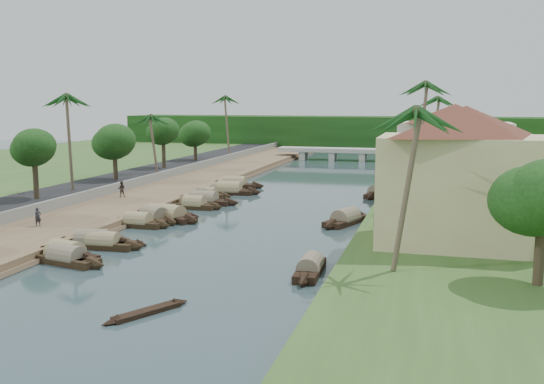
% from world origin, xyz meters
% --- Properties ---
extents(ground, '(220.00, 220.00, 0.00)m').
position_xyz_m(ground, '(0.00, 0.00, 0.00)').
color(ground, '#32464B').
rests_on(ground, ground).
extents(left_bank, '(10.00, 180.00, 0.80)m').
position_xyz_m(left_bank, '(-16.00, 20.00, 0.40)').
color(left_bank, brown).
rests_on(left_bank, ground).
extents(right_bank, '(16.00, 180.00, 1.20)m').
position_xyz_m(right_bank, '(19.00, 20.00, 0.60)').
color(right_bank, '#2F5421').
rests_on(right_bank, ground).
extents(road, '(8.00, 180.00, 1.40)m').
position_xyz_m(road, '(-24.50, 20.00, 0.70)').
color(road, black).
rests_on(road, ground).
extents(retaining_wall, '(0.40, 180.00, 1.10)m').
position_xyz_m(retaining_wall, '(-20.20, 20.00, 1.35)').
color(retaining_wall, slate).
rests_on(retaining_wall, left_bank).
extents(treeline, '(120.00, 14.00, 8.00)m').
position_xyz_m(treeline, '(0.00, 100.00, 4.00)').
color(treeline, '#13340E').
rests_on(treeline, ground).
extents(bridge, '(28.00, 4.00, 2.40)m').
position_xyz_m(bridge, '(0.00, 72.00, 1.72)').
color(bridge, '#A8A89D').
rests_on(bridge, ground).
extents(building_near, '(14.85, 14.85, 10.20)m').
position_xyz_m(building_near, '(18.99, -2.00, 6.38)').
color(building_near, beige).
rests_on(building_near, right_bank).
extents(building_mid, '(14.11, 14.11, 9.70)m').
position_xyz_m(building_mid, '(19.99, 14.00, 6.13)').
color(building_mid, tan).
rests_on(building_mid, right_bank).
extents(building_far, '(15.59, 15.59, 10.20)m').
position_xyz_m(building_far, '(18.99, 28.00, 6.38)').
color(building_far, beige).
rests_on(building_far, right_bank).
extents(building_distant, '(12.62, 12.62, 9.20)m').
position_xyz_m(building_distant, '(19.99, 48.00, 5.88)').
color(building_distant, beige).
rests_on(building_distant, right_bank).
extents(sampan_0, '(7.59, 3.09, 1.99)m').
position_xyz_m(sampan_0, '(-8.59, -10.78, 0.41)').
color(sampan_0, black).
rests_on(sampan_0, ground).
extents(sampan_1, '(7.61, 3.47, 2.21)m').
position_xyz_m(sampan_1, '(-9.21, -10.03, 0.42)').
color(sampan_1, black).
rests_on(sampan_1, ground).
extents(sampan_2, '(7.27, 1.84, 1.94)m').
position_xyz_m(sampan_2, '(-8.47, -5.91, 0.41)').
color(sampan_2, black).
rests_on(sampan_2, ground).
extents(sampan_3, '(7.99, 3.38, 2.12)m').
position_xyz_m(sampan_3, '(-9.53, -5.79, 0.41)').
color(sampan_3, black).
rests_on(sampan_3, ground).
extents(sampan_4, '(6.97, 1.87, 2.00)m').
position_xyz_m(sampan_4, '(-9.79, 2.46, 0.41)').
color(sampan_4, black).
rests_on(sampan_4, ground).
extents(sampan_5, '(7.59, 4.19, 2.35)m').
position_xyz_m(sampan_5, '(-8.05, 6.00, 0.42)').
color(sampan_5, black).
rests_on(sampan_5, ground).
extents(sampan_6, '(7.35, 4.96, 2.22)m').
position_xyz_m(sampan_6, '(-9.52, 5.21, 0.42)').
color(sampan_6, black).
rests_on(sampan_6, ground).
extents(sampan_7, '(8.09, 2.37, 2.13)m').
position_xyz_m(sampan_7, '(-9.33, 6.73, 0.41)').
color(sampan_7, black).
rests_on(sampan_7, ground).
extents(sampan_8, '(6.87, 2.01, 2.13)m').
position_xyz_m(sampan_8, '(-8.45, 12.98, 0.41)').
color(sampan_8, black).
rests_on(sampan_8, ground).
extents(sampan_9, '(8.98, 2.12, 2.25)m').
position_xyz_m(sampan_9, '(-8.56, 16.01, 0.42)').
color(sampan_9, black).
rests_on(sampan_9, ground).
extents(sampan_10, '(6.75, 1.99, 1.89)m').
position_xyz_m(sampan_10, '(-9.87, 20.48, 0.41)').
color(sampan_10, black).
rests_on(sampan_10, ground).
extents(sampan_11, '(8.64, 2.68, 2.41)m').
position_xyz_m(sampan_11, '(-8.18, 23.91, 0.42)').
color(sampan_11, black).
rests_on(sampan_11, ground).
extents(sampan_12, '(7.72, 2.62, 1.86)m').
position_xyz_m(sampan_12, '(-9.53, 24.72, 0.40)').
color(sampan_12, black).
rests_on(sampan_12, ground).
extents(sampan_13, '(8.64, 2.28, 2.33)m').
position_xyz_m(sampan_13, '(-9.37, 29.61, 0.42)').
color(sampan_13, black).
rests_on(sampan_13, ground).
extents(sampan_14, '(1.76, 7.56, 1.87)m').
position_xyz_m(sampan_14, '(9.01, -8.69, 0.41)').
color(sampan_14, black).
rests_on(sampan_14, ground).
extents(sampan_15, '(4.47, 8.34, 2.22)m').
position_xyz_m(sampan_15, '(8.86, 9.00, 0.42)').
color(sampan_15, black).
rests_on(sampan_15, ground).
extents(sampan_16, '(3.13, 9.21, 2.21)m').
position_xyz_m(sampan_16, '(10.15, 27.53, 0.42)').
color(sampan_16, black).
rests_on(sampan_16, ground).
extents(canoe_0, '(3.48, 5.34, 0.76)m').
position_xyz_m(canoe_0, '(1.86, -18.81, 0.10)').
color(canoe_0, black).
rests_on(canoe_0, ground).
extents(canoe_1, '(5.74, 1.72, 0.92)m').
position_xyz_m(canoe_1, '(-8.17, -3.97, 0.10)').
color(canoe_1, black).
rests_on(canoe_1, ground).
extents(canoe_2, '(4.84, 1.03, 0.70)m').
position_xyz_m(canoe_2, '(-10.97, 20.73, 0.10)').
color(canoe_2, black).
rests_on(canoe_2, ground).
extents(palm_0, '(3.20, 3.20, 11.50)m').
position_xyz_m(palm_0, '(15.00, -10.68, 10.93)').
color(palm_0, '#745F4D').
rests_on(palm_0, ground).
extents(palm_1, '(3.20, 3.20, 9.86)m').
position_xyz_m(palm_1, '(16.00, 4.98, 9.32)').
color(palm_1, '#745F4D').
rests_on(palm_1, ground).
extents(palm_2, '(3.20, 3.20, 13.96)m').
position_xyz_m(palm_2, '(15.00, 20.18, 13.28)').
color(palm_2, '#745F4D').
rests_on(palm_2, ground).
extents(palm_3, '(3.20, 3.20, 12.46)m').
position_xyz_m(palm_3, '(16.00, 39.40, 11.86)').
color(palm_3, '#745F4D').
rests_on(palm_3, ground).
extents(palm_5, '(3.20, 3.20, 12.48)m').
position_xyz_m(palm_5, '(-24.00, 13.44, 12.06)').
color(palm_5, '#745F4D').
rests_on(palm_5, ground).
extents(palm_6, '(3.20, 3.20, 9.73)m').
position_xyz_m(palm_6, '(-22.00, 31.37, 9.41)').
color(palm_6, '#745F4D').
rests_on(palm_6, ground).
extents(palm_7, '(3.20, 3.20, 10.60)m').
position_xyz_m(palm_7, '(14.00, 55.44, 10.05)').
color(palm_7, '#745F4D').
rests_on(palm_7, ground).
extents(palm_8, '(3.20, 3.20, 12.63)m').
position_xyz_m(palm_8, '(-20.50, 58.77, 12.20)').
color(palm_8, '#745F4D').
rests_on(palm_8, ground).
extents(tree_2, '(4.42, 4.42, 7.27)m').
position_xyz_m(tree_2, '(-24.00, 6.87, 6.74)').
color(tree_2, '#493C29').
rests_on(tree_2, ground).
extents(tree_3, '(5.32, 5.32, 7.17)m').
position_xyz_m(tree_3, '(-24.00, 23.45, 6.32)').
color(tree_3, '#493C29').
rests_on(tree_3, ground).
extents(tree_4, '(4.68, 4.68, 7.60)m').
position_xyz_m(tree_4, '(-24.00, 38.27, 6.97)').
color(tree_4, '#493C29').
rests_on(tree_4, ground).
extents(tree_5, '(5.12, 5.12, 6.73)m').
position_xyz_m(tree_5, '(-24.00, 51.11, 5.96)').
color(tree_5, '#493C29').
rests_on(tree_5, ground).
extents(tree_6, '(4.70, 4.70, 7.27)m').
position_xyz_m(tree_6, '(24.00, 28.64, 6.44)').
color(tree_6, '#493C29').
rests_on(tree_6, ground).
extents(tree_7, '(4.99, 4.99, 7.15)m').
position_xyz_m(tree_7, '(23.00, -11.44, 6.22)').
color(tree_7, '#493C29').
rests_on(tree_7, ground).
extents(person_near, '(0.62, 0.71, 1.64)m').
position_xyz_m(person_near, '(-16.63, -2.99, 1.62)').
color(person_near, '#25252C').
rests_on(person_near, left_bank).
extents(person_far, '(1.07, 0.98, 1.79)m').
position_xyz_m(person_far, '(-17.84, 13.91, 1.70)').
color(person_far, '#2F2621').
rests_on(person_far, left_bank).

